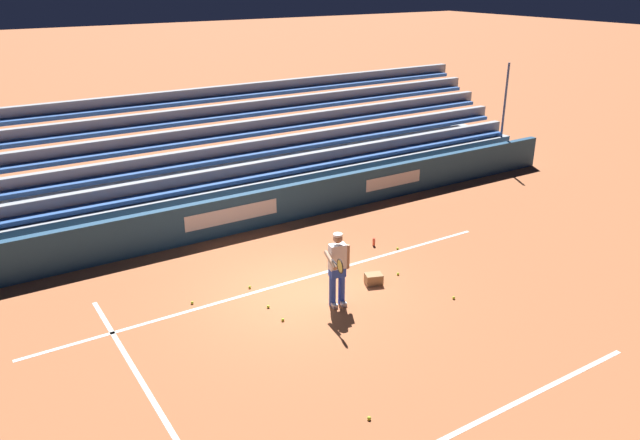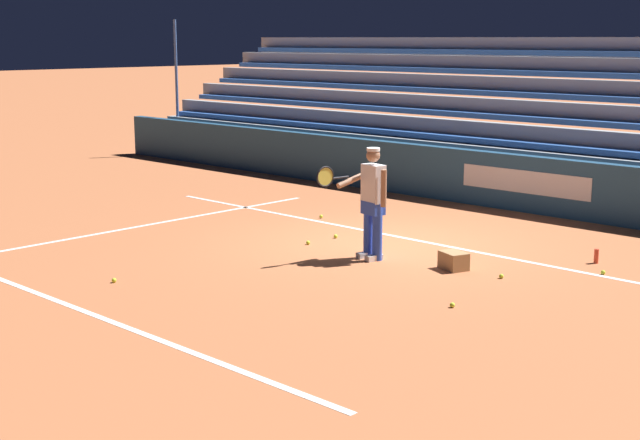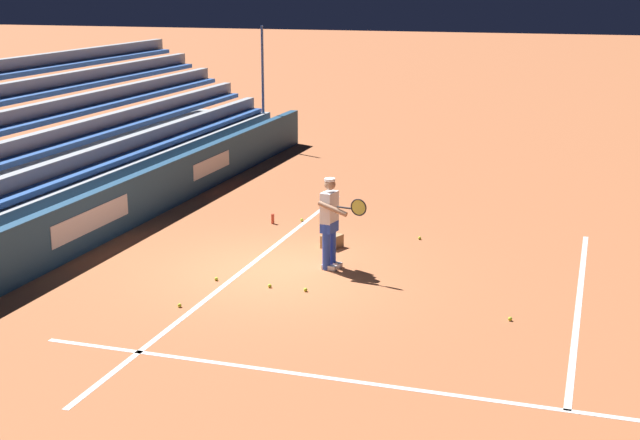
{
  "view_description": "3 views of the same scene",
  "coord_description": "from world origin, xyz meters",
  "views": [
    {
      "loc": [
        6.4,
        11.14,
        6.94
      ],
      "look_at": [
        -0.87,
        -0.35,
        1.5
      ],
      "focal_mm": 35.0,
      "sensor_mm": 36.0,
      "label": 1
    },
    {
      "loc": [
        -9.07,
        11.14,
        3.32
      ],
      "look_at": [
        -0.15,
        1.8,
        0.68
      ],
      "focal_mm": 50.0,
      "sensor_mm": 36.0,
      "label": 2
    },
    {
      "loc": [
        14.69,
        5.62,
        5.2
      ],
      "look_at": [
        0.97,
        1.25,
        1.32
      ],
      "focal_mm": 50.0,
      "sensor_mm": 36.0,
      "label": 3
    }
  ],
  "objects": [
    {
      "name": "tennis_ball_far_right",
      "position": [
        0.91,
        0.31,
        0.03
      ],
      "size": [
        0.07,
        0.07,
        0.07
      ],
      "primitive_type": "sphere",
      "color": "#CCE533",
      "rests_on": "ground"
    },
    {
      "name": "tennis_ball_on_baseline",
      "position": [
        2.27,
        -0.76,
        0.03
      ],
      "size": [
        0.07,
        0.07,
        0.07
      ],
      "primitive_type": "sphere",
      "color": "#CCE533",
      "rests_on": "ground"
    },
    {
      "name": "tennis_ball_by_box",
      "position": [
        1.23,
        4.49,
        0.03
      ],
      "size": [
        0.07,
        0.07,
        0.07
      ],
      "primitive_type": "sphere",
      "color": "#CCE533",
      "rests_on": "ground"
    },
    {
      "name": "court_baseline_white",
      "position": [
        0.0,
        -0.5,
        0.0
      ],
      "size": [
        12.0,
        0.1,
        0.01
      ],
      "primitive_type": "cube",
      "color": "white",
      "rests_on": "ground"
    },
    {
      "name": "water_bottle",
      "position": [
        -3.1,
        -1.14,
        0.11
      ],
      "size": [
        0.07,
        0.07,
        0.22
      ],
      "primitive_type": "cylinder",
      "color": "#EA4C33",
      "rests_on": "ground"
    },
    {
      "name": "tennis_player",
      "position": [
        -0.47,
        1.0,
        0.89
      ],
      "size": [
        0.71,
        0.96,
        1.71
      ],
      "color": "blue",
      "rests_on": "ground"
    },
    {
      "name": "ground_plane",
      "position": [
        0.0,
        0.0,
        0.0
      ],
      "size": [
        160.0,
        160.0,
        0.0
      ],
      "primitive_type": "plane",
      "color": "#B7663D"
    },
    {
      "name": "tennis_ball_far_left",
      "position": [
        0.84,
        -0.74,
        0.03
      ],
      "size": [
        0.07,
        0.07,
        0.07
      ],
      "primitive_type": "sphere",
      "color": "#CCE533",
      "rests_on": "ground"
    },
    {
      "name": "tennis_ball_stray_back",
      "position": [
        -2.54,
        0.59,
        0.03
      ],
      "size": [
        0.07,
        0.07,
        0.07
      ],
      "primitive_type": "sphere",
      "color": "#CCE533",
      "rests_on": "ground"
    },
    {
      "name": "back_wall_sponsor_board",
      "position": [
        -0.01,
        -4.0,
        0.55
      ],
      "size": [
        25.52,
        0.25,
        1.1
      ],
      "color": "navy",
      "rests_on": "ground"
    },
    {
      "name": "tennis_ball_near_player",
      "position": [
        -3.48,
        -0.59,
        0.03
      ],
      "size": [
        0.07,
        0.07,
        0.07
      ],
      "primitive_type": "sphere",
      "color": "#CCE533",
      "rests_on": "ground"
    },
    {
      "name": "court_service_line_white",
      "position": [
        0.0,
        5.5,
        0.0
      ],
      "size": [
        8.22,
        0.1,
        0.01
      ],
      "primitive_type": "cube",
      "color": "white",
      "rests_on": "ground"
    },
    {
      "name": "court_sideline_white",
      "position": [
        4.11,
        4.0,
        0.0
      ],
      "size": [
        0.1,
        12.0,
        0.01
      ],
      "primitive_type": "cube",
      "color": "white",
      "rests_on": "ground"
    },
    {
      "name": "tennis_ball_midcourt",
      "position": [
        -2.85,
        2.21,
        0.03
      ],
      "size": [
        0.07,
        0.07,
        0.07
      ],
      "primitive_type": "sphere",
      "color": "#CCE533",
      "rests_on": "ground"
    },
    {
      "name": "tennis_ball_toward_net",
      "position": [
        0.91,
        0.97,
        0.03
      ],
      "size": [
        0.07,
        0.07,
        0.07
      ],
      "primitive_type": "sphere",
      "color": "#CCE533",
      "rests_on": "ground"
    },
    {
      "name": "ball_box_cardboard",
      "position": [
        -1.75,
        0.64,
        0.13
      ],
      "size": [
        0.48,
        0.42,
        0.26
      ],
      "primitive_type": "cube",
      "rotation": [
        0.0,
        0.0,
        -0.35
      ],
      "color": "#A87F51",
      "rests_on": "ground"
    }
  ]
}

